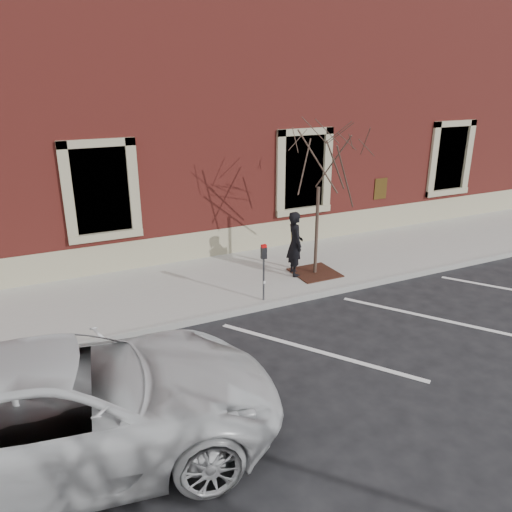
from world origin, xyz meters
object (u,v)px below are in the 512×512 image
man (295,244)px  parking_meter (264,262)px  white_truck (64,407)px  sapling (320,162)px

man → parking_meter: (-1.46, -1.09, 0.10)m
man → white_truck: bearing=138.0°
sapling → white_truck: 8.26m
parking_meter → white_truck: bearing=-143.1°
white_truck → sapling: bearing=-50.1°
sapling → white_truck: bearing=-148.0°
parking_meter → sapling: (2.00, 0.92, 2.03)m
sapling → man: bearing=163.2°
man → white_truck: size_ratio=0.28×
man → sapling: sapling is taller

